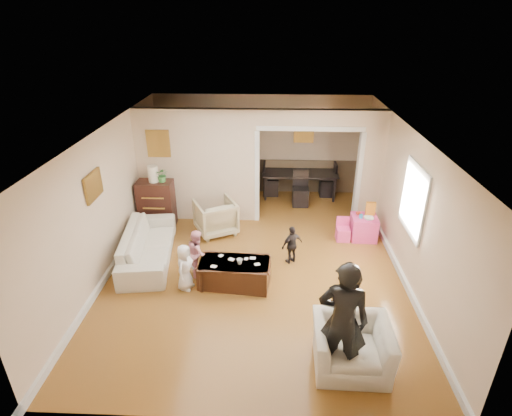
{
  "coord_description": "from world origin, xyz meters",
  "views": [
    {
      "loc": [
        0.28,
        -6.76,
        4.42
      ],
      "look_at": [
        0.0,
        0.2,
        1.05
      ],
      "focal_mm": 28.31,
      "sensor_mm": 36.0,
      "label": 1
    }
  ],
  "objects_px": {
    "play_table": "(364,227)",
    "table_lamp": "(153,174)",
    "dining_table": "(299,183)",
    "adult_person": "(343,321)",
    "armchair_front": "(351,346)",
    "sofa": "(148,245)",
    "child_kneel_a": "(185,267)",
    "coffee_cup": "(240,261)",
    "armchair_back": "(216,217)",
    "coffee_table": "(235,273)",
    "dresser": "(157,204)",
    "cyan_cup": "(361,216)",
    "child_toddler": "(292,245)",
    "child_kneel_b": "(198,253)"
  },
  "relations": [
    {
      "from": "table_lamp",
      "to": "dining_table",
      "type": "xyz_separation_m",
      "value": [
        3.32,
        1.87,
        -0.92
      ]
    },
    {
      "from": "dresser",
      "to": "adult_person",
      "type": "bearing_deg",
      "value": -49.41
    },
    {
      "from": "table_lamp",
      "to": "child_toddler",
      "type": "distance_m",
      "value": 3.43
    },
    {
      "from": "sofa",
      "to": "child_kneel_a",
      "type": "height_order",
      "value": "child_kneel_a"
    },
    {
      "from": "dresser",
      "to": "play_table",
      "type": "height_order",
      "value": "dresser"
    },
    {
      "from": "sofa",
      "to": "adult_person",
      "type": "bearing_deg",
      "value": -136.35
    },
    {
      "from": "sofa",
      "to": "dining_table",
      "type": "height_order",
      "value": "dining_table"
    },
    {
      "from": "adult_person",
      "to": "child_toddler",
      "type": "distance_m",
      "value": 2.78
    },
    {
      "from": "dresser",
      "to": "play_table",
      "type": "bearing_deg",
      "value": -5.03
    },
    {
      "from": "coffee_table",
      "to": "coffee_cup",
      "type": "distance_m",
      "value": 0.3
    },
    {
      "from": "armchair_back",
      "to": "armchair_front",
      "type": "xyz_separation_m",
      "value": [
        2.34,
        -3.7,
        -0.04
      ]
    },
    {
      "from": "adult_person",
      "to": "armchair_back",
      "type": "bearing_deg",
      "value": -49.03
    },
    {
      "from": "adult_person",
      "to": "armchair_front",
      "type": "bearing_deg",
      "value": -132.54
    },
    {
      "from": "child_kneel_b",
      "to": "coffee_table",
      "type": "bearing_deg",
      "value": -126.91
    },
    {
      "from": "sofa",
      "to": "coffee_table",
      "type": "distance_m",
      "value": 1.93
    },
    {
      "from": "cyan_cup",
      "to": "adult_person",
      "type": "height_order",
      "value": "adult_person"
    },
    {
      "from": "armchair_front",
      "to": "adult_person",
      "type": "xyz_separation_m",
      "value": [
        -0.19,
        -0.14,
        0.55
      ]
    },
    {
      "from": "play_table",
      "to": "dining_table",
      "type": "distance_m",
      "value": 2.61
    },
    {
      "from": "sofa",
      "to": "armchair_back",
      "type": "relative_size",
      "value": 2.64
    },
    {
      "from": "coffee_table",
      "to": "child_toddler",
      "type": "distance_m",
      "value": 1.3
    },
    {
      "from": "coffee_cup",
      "to": "adult_person",
      "type": "relative_size",
      "value": 0.06
    },
    {
      "from": "cyan_cup",
      "to": "sofa",
      "type": "bearing_deg",
      "value": -167.41
    },
    {
      "from": "play_table",
      "to": "table_lamp",
      "type": "bearing_deg",
      "value": 174.97
    },
    {
      "from": "child_kneel_b",
      "to": "child_toddler",
      "type": "distance_m",
      "value": 1.81
    },
    {
      "from": "armchair_back",
      "to": "child_kneel_a",
      "type": "distance_m",
      "value": 2.07
    },
    {
      "from": "sofa",
      "to": "adult_person",
      "type": "xyz_separation_m",
      "value": [
        3.34,
        -2.69,
        0.57
      ]
    },
    {
      "from": "coffee_table",
      "to": "cyan_cup",
      "type": "bearing_deg",
      "value": 34.08
    },
    {
      "from": "child_kneel_b",
      "to": "play_table",
      "type": "bearing_deg",
      "value": -79.98
    },
    {
      "from": "table_lamp",
      "to": "coffee_cup",
      "type": "bearing_deg",
      "value": -47.29
    },
    {
      "from": "cyan_cup",
      "to": "child_kneel_b",
      "type": "bearing_deg",
      "value": -156.36
    },
    {
      "from": "dresser",
      "to": "coffee_table",
      "type": "relative_size",
      "value": 0.87
    },
    {
      "from": "table_lamp",
      "to": "armchair_front",
      "type": "bearing_deg",
      "value": -46.94
    },
    {
      "from": "adult_person",
      "to": "child_kneel_a",
      "type": "bearing_deg",
      "value": -24.74
    },
    {
      "from": "cyan_cup",
      "to": "adult_person",
      "type": "relative_size",
      "value": 0.04
    },
    {
      "from": "armchair_back",
      "to": "coffee_table",
      "type": "height_order",
      "value": "armchair_back"
    },
    {
      "from": "play_table",
      "to": "armchair_back",
      "type": "bearing_deg",
      "value": 177.65
    },
    {
      "from": "child_kneel_a",
      "to": "table_lamp",
      "type": "bearing_deg",
      "value": 41.65
    },
    {
      "from": "sofa",
      "to": "dresser",
      "type": "bearing_deg",
      "value": -0.2
    },
    {
      "from": "sofa",
      "to": "adult_person",
      "type": "height_order",
      "value": "adult_person"
    },
    {
      "from": "table_lamp",
      "to": "child_kneel_a",
      "type": "relative_size",
      "value": 0.42
    },
    {
      "from": "coffee_table",
      "to": "play_table",
      "type": "bearing_deg",
      "value": 33.82
    },
    {
      "from": "play_table",
      "to": "child_toddler",
      "type": "relative_size",
      "value": 0.67
    },
    {
      "from": "play_table",
      "to": "child_kneel_b",
      "type": "distance_m",
      "value": 3.65
    },
    {
      "from": "table_lamp",
      "to": "play_table",
      "type": "xyz_separation_m",
      "value": [
        4.59,
        -0.4,
        -1.01
      ]
    },
    {
      "from": "table_lamp",
      "to": "coffee_table",
      "type": "height_order",
      "value": "table_lamp"
    },
    {
      "from": "sofa",
      "to": "cyan_cup",
      "type": "xyz_separation_m",
      "value": [
        4.31,
        0.96,
        0.23
      ]
    },
    {
      "from": "dining_table",
      "to": "child_toddler",
      "type": "xyz_separation_m",
      "value": [
        -0.32,
        -3.29,
        0.05
      ]
    },
    {
      "from": "armchair_front",
      "to": "child_kneel_b",
      "type": "height_order",
      "value": "child_kneel_b"
    },
    {
      "from": "sofa",
      "to": "adult_person",
      "type": "distance_m",
      "value": 4.32
    },
    {
      "from": "dining_table",
      "to": "child_kneel_a",
      "type": "distance_m",
      "value": 4.75
    }
  ]
}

